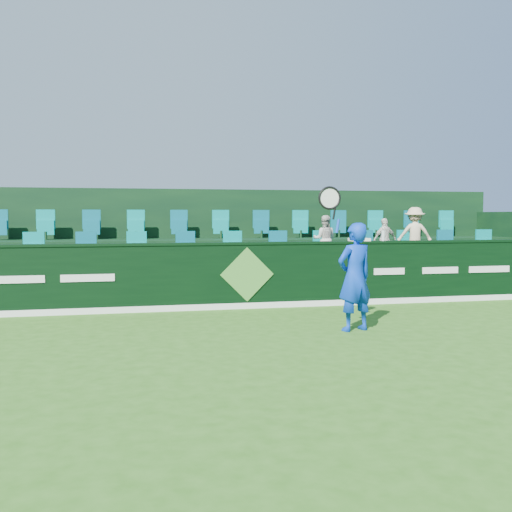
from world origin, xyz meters
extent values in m
plane|color=#2F6818|center=(0.00, 0.00, 0.00)|extent=(60.00, 60.00, 0.00)
cube|color=black|center=(0.00, 4.00, 0.65)|extent=(16.00, 0.20, 1.30)
cube|color=black|center=(0.00, 4.00, 1.32)|extent=(16.00, 0.24, 0.05)
cube|color=white|center=(0.00, 3.89, 0.06)|extent=(16.00, 0.02, 0.12)
cube|color=#4B9034|center=(0.00, 3.88, 0.70)|extent=(1.10, 0.02, 1.10)
cube|color=white|center=(-4.30, 3.89, 0.70)|extent=(0.85, 0.01, 0.14)
cube|color=white|center=(-3.10, 3.89, 0.70)|extent=(1.00, 0.01, 0.14)
cube|color=white|center=(3.10, 3.89, 0.70)|extent=(0.70, 0.01, 0.14)
cube|color=white|center=(4.30, 3.89, 0.70)|extent=(0.85, 0.01, 0.14)
cube|color=white|center=(5.50, 3.89, 0.70)|extent=(1.00, 0.01, 0.14)
cube|color=black|center=(0.00, 5.10, 0.40)|extent=(16.00, 2.00, 0.80)
cube|color=black|center=(0.00, 7.00, 0.65)|extent=(16.00, 1.80, 1.30)
cube|color=black|center=(0.00, 8.00, 1.30)|extent=(16.00, 0.20, 2.60)
cube|color=#048C87|center=(0.00, 5.50, 1.10)|extent=(13.50, 0.50, 0.60)
cube|color=#048C87|center=(0.00, 7.30, 1.60)|extent=(13.50, 0.50, 0.60)
imported|color=#0B38C3|center=(1.29, 1.35, 0.89)|extent=(0.74, 0.59, 1.77)
cylinder|color=#143FBF|center=(0.95, 1.25, 1.72)|extent=(0.08, 0.04, 0.22)
cylinder|color=black|center=(0.89, 1.25, 1.92)|extent=(0.07, 0.03, 0.20)
torus|color=black|center=(0.81, 1.25, 2.16)|extent=(0.43, 0.04, 0.43)
cylinder|color=silver|center=(0.81, 1.25, 2.16)|extent=(0.36, 0.01, 0.36)
imported|color=beige|center=(2.06, 5.12, 1.35)|extent=(0.64, 0.57, 1.10)
imported|color=silver|center=(3.56, 5.12, 1.32)|extent=(0.64, 0.36, 1.03)
imported|color=beige|center=(4.32, 5.12, 1.45)|extent=(0.94, 0.70, 1.29)
cube|color=white|center=(2.45, 4.00, 1.38)|extent=(0.41, 0.27, 0.06)
cylinder|color=silver|center=(3.00, 4.00, 1.46)|extent=(0.07, 0.07, 0.22)
camera|label=1|loc=(-2.24, -7.35, 1.88)|focal=40.00mm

